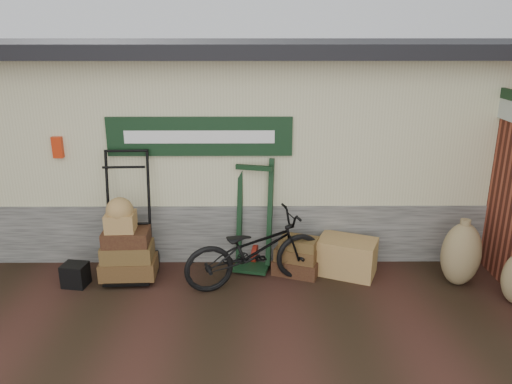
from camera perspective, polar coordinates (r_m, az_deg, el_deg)
ground at (r=6.83m, az=-4.15°, el=-11.62°), size 80.00×80.00×0.00m
station_building at (r=8.84m, az=-3.32°, el=6.58°), size 14.40×4.10×3.20m
porter_trolley at (r=7.19m, az=-14.45°, el=-2.52°), size 0.94×0.73×1.83m
green_barrow at (r=7.23m, az=-0.25°, el=-2.66°), size 0.69×0.62×1.63m
suitcase_stack at (r=7.25m, az=4.66°, el=-7.23°), size 0.74×0.60×0.57m
wicker_hamper at (r=7.36m, az=10.32°, el=-7.27°), size 0.95×0.80×0.53m
black_trunk at (r=7.39m, az=-19.95°, el=-8.89°), size 0.36×0.32×0.32m
bicycle at (r=6.82m, az=-0.16°, el=-6.19°), size 1.26×2.08×1.14m
burlap_sack_left at (r=7.43m, az=22.39°, el=-6.59°), size 0.68×0.62×0.90m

